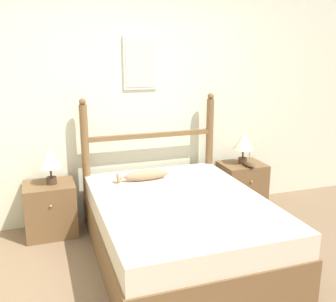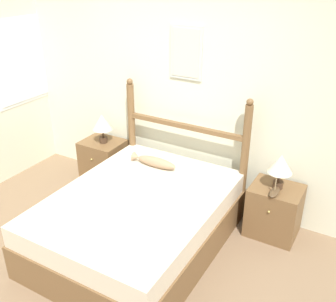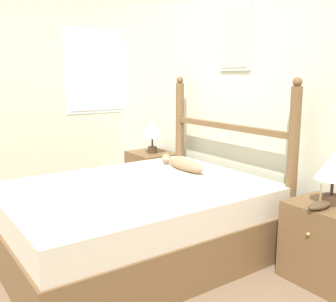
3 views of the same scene
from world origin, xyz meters
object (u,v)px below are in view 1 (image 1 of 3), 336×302
table_lamp_right (243,143)px  fish_pillow (144,175)px  nightstand_right (241,185)px  table_lamp_left (50,159)px  bed (180,228)px  nightstand_left (51,209)px  model_boat (249,164)px

table_lamp_right → fish_pillow: 1.34m
nightstand_right → table_lamp_left: (-2.21, -0.01, 0.54)m
bed → table_lamp_left: bearing=141.8°
nightstand_left → table_lamp_right: bearing=0.1°
bed → model_boat: (1.13, 0.73, 0.30)m
fish_pillow → model_boat: bearing=5.3°
fish_pillow → nightstand_left: bearing=164.6°
model_boat → fish_pillow: (-1.31, -0.12, 0.05)m
bed → fish_pillow: bearing=106.8°
nightstand_left → table_lamp_left: size_ratio=1.50×
nightstand_left → bed: bearing=-37.7°
nightstand_right → model_boat: model_boat is taller
table_lamp_left → model_boat: bearing=-3.3°
fish_pillow → nightstand_right: bearing=11.2°
nightstand_right → table_lamp_right: size_ratio=1.50×
nightstand_right → table_lamp_left: size_ratio=1.50×
bed → table_lamp_left: (-1.09, 0.85, 0.53)m
bed → table_lamp_left: 1.48m
model_boat → fish_pillow: 1.32m
nightstand_right → table_lamp_right: (-0.00, 0.00, 0.54)m
fish_pillow → table_lamp_left: bearing=164.6°
bed → model_boat: bearing=32.8°
bed → fish_pillow: 0.72m
nightstand_left → nightstand_right: same height
model_boat → table_lamp_right: bearing=93.7°
nightstand_left → fish_pillow: (0.94, -0.26, 0.35)m
model_boat → table_lamp_left: bearing=176.7°
table_lamp_right → fish_pillow: table_lamp_right is taller
bed → nightstand_right: bearing=37.7°
table_lamp_left → table_lamp_right: size_ratio=1.00×
nightstand_right → table_lamp_right: 0.54m
nightstand_left → nightstand_right: (2.24, 0.00, 0.00)m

